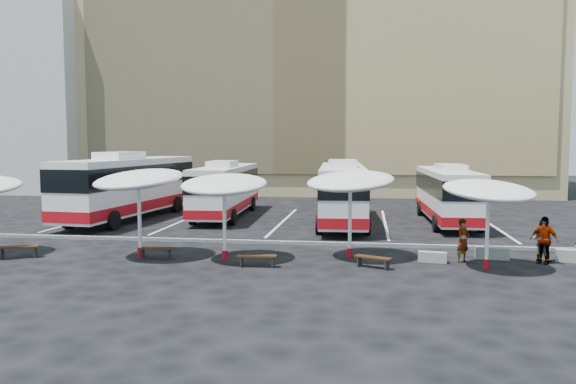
# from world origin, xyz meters

# --- Properties ---
(ground) EXTENTS (120.00, 120.00, 0.00)m
(ground) POSITION_xyz_m (0.00, 0.00, 0.00)
(ground) COLOR black
(ground) RESTS_ON ground
(sandstone_building) EXTENTS (42.00, 18.25, 29.60)m
(sandstone_building) POSITION_xyz_m (0.00, 31.87, 12.63)
(sandstone_building) COLOR tan
(sandstone_building) RESTS_ON ground
(apartment_block) EXTENTS (14.00, 14.00, 18.00)m
(apartment_block) POSITION_xyz_m (-28.00, 28.00, 9.00)
(apartment_block) COLOR beige
(apartment_block) RESTS_ON ground
(curb_divider) EXTENTS (34.00, 0.25, 0.15)m
(curb_divider) POSITION_xyz_m (0.00, 0.50, 0.07)
(curb_divider) COLOR black
(curb_divider) RESTS_ON ground
(bay_lines) EXTENTS (24.15, 12.00, 0.01)m
(bay_lines) POSITION_xyz_m (0.00, 8.00, 0.01)
(bay_lines) COLOR white
(bay_lines) RESTS_ON ground
(bus_0) EXTENTS (3.95, 13.23, 4.14)m
(bus_0) POSITION_xyz_m (-9.46, 7.75, 2.11)
(bus_0) COLOR white
(bus_0) RESTS_ON ground
(bus_1) EXTENTS (2.97, 11.32, 3.56)m
(bus_1) POSITION_xyz_m (-3.94, 9.75, 1.82)
(bus_1) COLOR white
(bus_1) RESTS_ON ground
(bus_2) EXTENTS (3.21, 11.85, 3.72)m
(bus_2) POSITION_xyz_m (3.52, 7.48, 1.90)
(bus_2) COLOR white
(bus_2) RESTS_ON ground
(bus_3) EXTENTS (2.81, 10.99, 3.47)m
(bus_3) POSITION_xyz_m (9.56, 8.77, 1.77)
(bus_3) COLOR white
(bus_3) RESTS_ON ground
(sunshade_1) EXTENTS (4.73, 4.76, 3.74)m
(sunshade_1) POSITION_xyz_m (-4.20, -3.30, 3.18)
(sunshade_1) COLOR white
(sunshade_1) RESTS_ON ground
(sunshade_2) EXTENTS (3.49, 3.54, 3.56)m
(sunshade_2) POSITION_xyz_m (-0.64, -3.38, 3.02)
(sunshade_2) COLOR white
(sunshade_2) RESTS_ON ground
(sunshade_3) EXTENTS (4.60, 4.63, 3.67)m
(sunshade_3) POSITION_xyz_m (4.27, -2.24, 3.12)
(sunshade_3) COLOR white
(sunshade_3) RESTS_ON ground
(sunshade_4) EXTENTS (4.30, 4.32, 3.43)m
(sunshade_4) POSITION_xyz_m (9.33, -3.59, 2.91)
(sunshade_4) COLOR white
(sunshade_4) RESTS_ON ground
(wood_bench_0) EXTENTS (1.62, 0.93, 0.48)m
(wood_bench_0) POSITION_xyz_m (-9.05, -4.08, 0.37)
(wood_bench_0) COLOR black
(wood_bench_0) RESTS_ON ground
(wood_bench_1) EXTENTS (1.38, 0.48, 0.42)m
(wood_bench_1) POSITION_xyz_m (-3.54, -3.27, 0.32)
(wood_bench_1) COLOR black
(wood_bench_1) RESTS_ON ground
(wood_bench_2) EXTENTS (1.50, 0.48, 0.45)m
(wood_bench_2) POSITION_xyz_m (0.87, -4.38, 0.35)
(wood_bench_2) COLOR black
(wood_bench_2) RESTS_ON ground
(wood_bench_3) EXTENTS (1.43, 0.92, 0.43)m
(wood_bench_3) POSITION_xyz_m (5.19, -3.94, 0.33)
(wood_bench_3) COLOR black
(wood_bench_3) RESTS_ON ground
(conc_bench_0) EXTENTS (1.13, 0.53, 0.41)m
(conc_bench_0) POSITION_xyz_m (7.51, -2.58, 0.20)
(conc_bench_0) COLOR gray
(conc_bench_0) RESTS_ON ground
(conc_bench_1) EXTENTS (1.33, 0.55, 0.48)m
(conc_bench_1) POSITION_xyz_m (9.95, -1.62, 0.24)
(conc_bench_1) COLOR gray
(conc_bench_1) RESTS_ON ground
(conc_bench_2) EXTENTS (1.37, 0.80, 0.49)m
(conc_bench_2) POSITION_xyz_m (13.00, -1.79, 0.24)
(conc_bench_2) COLOR gray
(conc_bench_2) RESTS_ON ground
(passenger_0) EXTENTS (0.73, 0.72, 1.70)m
(passenger_0) POSITION_xyz_m (8.68, -2.43, 0.85)
(passenger_0) COLOR black
(passenger_0) RESTS_ON ground
(passenger_1) EXTENTS (1.04, 1.02, 1.69)m
(passenger_1) POSITION_xyz_m (11.81, -1.85, 0.84)
(passenger_1) COLOR black
(passenger_1) RESTS_ON ground
(passenger_2) EXTENTS (1.12, 1.04, 1.84)m
(passenger_2) POSITION_xyz_m (11.74, -2.22, 0.92)
(passenger_2) COLOR black
(passenger_2) RESTS_ON ground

